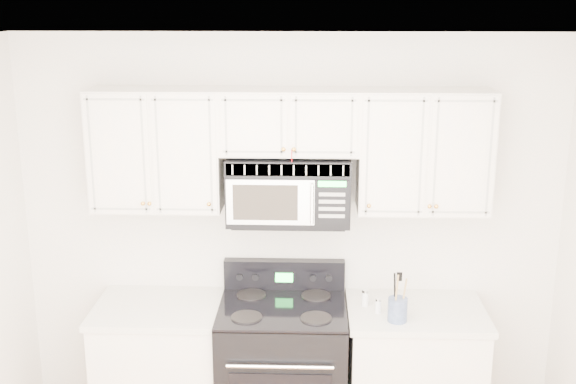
{
  "coord_description": "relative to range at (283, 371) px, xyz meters",
  "views": [
    {
      "loc": [
        0.14,
        -2.74,
        2.81
      ],
      "look_at": [
        0.0,
        1.3,
        1.71
      ],
      "focal_mm": 45.0,
      "sensor_mm": 36.0,
      "label": 1
    }
  ],
  "objects": [
    {
      "name": "range",
      "position": [
        0.0,
        0.0,
        0.0
      ],
      "size": [
        0.8,
        0.72,
        1.13
      ],
      "color": "black",
      "rests_on": "ground"
    },
    {
      "name": "upper_cabinets",
      "position": [
        0.04,
        0.17,
        1.45
      ],
      "size": [
        2.44,
        0.37,
        0.75
      ],
      "color": "#EEDFC8",
      "rests_on": "ground"
    },
    {
      "name": "base_cabinet_left",
      "position": [
        -0.76,
        0.02,
        -0.06
      ],
      "size": [
        0.86,
        0.65,
        0.92
      ],
      "color": "#EEDFC8",
      "rests_on": "ground"
    },
    {
      "name": "base_cabinet_right",
      "position": [
        0.84,
        0.02,
        -0.06
      ],
      "size": [
        0.86,
        0.65,
        0.92
      ],
      "color": "#EEDFC8",
      "rests_on": "ground"
    },
    {
      "name": "microwave",
      "position": [
        0.03,
        0.14,
        1.17
      ],
      "size": [
        0.75,
        0.43,
        0.42
      ],
      "color": "black",
      "rests_on": "ground"
    },
    {
      "name": "shaker_salt",
      "position": [
        0.52,
        0.06,
        0.49
      ],
      "size": [
        0.05,
        0.05,
        0.11
      ],
      "color": "silver",
      "rests_on": "base_cabinet_right"
    },
    {
      "name": "shaker_pepper",
      "position": [
        0.59,
        -0.04,
        0.48
      ],
      "size": [
        0.04,
        0.04,
        0.1
      ],
      "color": "silver",
      "rests_on": "base_cabinet_right"
    },
    {
      "name": "utensil_crock",
      "position": [
        0.7,
        -0.16,
        0.51
      ],
      "size": [
        0.12,
        0.12,
        0.31
      ],
      "color": "slate",
      "rests_on": "base_cabinet_right"
    },
    {
      "name": "room",
      "position": [
        0.04,
        -1.42,
        0.82
      ],
      "size": [
        3.51,
        3.51,
        2.61
      ],
      "color": "olive",
      "rests_on": "ground"
    }
  ]
}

